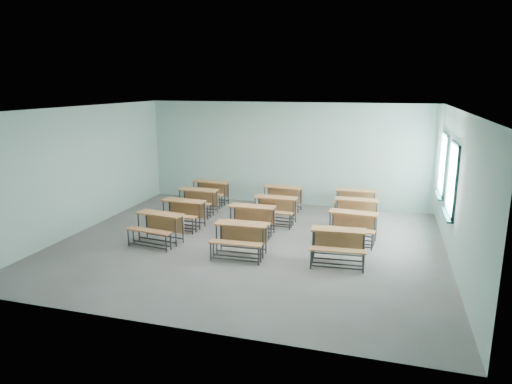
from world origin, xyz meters
TOP-DOWN VIEW (x-y plane):
  - room at (0.08, 0.03)m, footprint 9.04×8.04m
  - desk_unit_r0c0 at (-2.11, -0.54)m, footprint 1.25×0.92m
  - desk_unit_r0c1 at (0.03, -0.77)m, footprint 1.19×0.83m
  - desk_unit_r0c2 at (2.17, -0.59)m, footprint 1.22×0.86m
  - desk_unit_r1c0 at (-2.09, 0.77)m, footprint 1.20×0.84m
  - desk_unit_r1c1 at (-0.16, 0.73)m, footprint 1.17×0.79m
  - desk_unit_r1c2 at (2.35, 0.85)m, footprint 1.23×0.88m
  - desk_unit_r2c0 at (-2.24, 2.08)m, footprint 1.18×0.81m
  - desk_unit_r2c1 at (0.18, 1.80)m, footprint 1.18×0.81m
  - desk_unit_r2c2 at (2.34, 2.17)m, footprint 1.16×0.78m
  - desk_unit_r3c0 at (-2.30, 3.23)m, footprint 1.20×0.84m
  - desk_unit_r3c1 at (0.07, 3.13)m, footprint 1.22×0.88m
  - desk_unit_r3c2 at (2.23, 3.30)m, footprint 1.16×0.78m

SIDE VIEW (x-z plane):
  - desk_unit_r0c0 at x=-2.11m, z-range 0.13..0.85m
  - desk_unit_r0c1 at x=0.03m, z-range 0.13..0.85m
  - desk_unit_r0c2 at x=2.17m, z-range 0.13..0.85m
  - desk_unit_r1c0 at x=-2.09m, z-range 0.13..0.85m
  - desk_unit_r1c1 at x=-0.16m, z-range 0.13..0.85m
  - desk_unit_r1c2 at x=2.35m, z-range 0.13..0.85m
  - desk_unit_r2c0 at x=-2.24m, z-range 0.13..0.85m
  - desk_unit_r2c1 at x=0.18m, z-range 0.13..0.85m
  - desk_unit_r2c2 at x=2.34m, z-range 0.13..0.85m
  - desk_unit_r3c0 at x=-2.30m, z-range 0.13..0.85m
  - desk_unit_r3c1 at x=0.07m, z-range 0.13..0.85m
  - desk_unit_r3c2 at x=2.23m, z-range 0.13..0.85m
  - room at x=0.08m, z-range -0.02..3.22m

